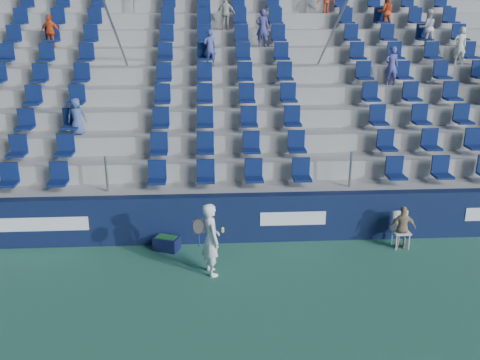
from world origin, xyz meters
name	(u,v)px	position (x,y,z in m)	size (l,w,h in m)	color
ground	(238,311)	(0.00, 0.00, 0.00)	(70.00, 70.00, 0.00)	#2C6750
sponsor_wall	(231,218)	(0.00, 3.15, 0.60)	(24.00, 0.32, 1.20)	#101A3C
grandstand	(224,114)	(0.00, 8.24, 2.13)	(24.00, 8.17, 6.63)	#9B9B96
tennis_player	(211,239)	(-0.50, 1.51, 0.82)	(0.69, 0.68, 1.63)	white
line_judge_chair	(400,227)	(4.05, 2.64, 0.49)	(0.39, 0.40, 0.87)	white
line_judge	(403,228)	(4.05, 2.50, 0.53)	(0.62, 0.26, 1.07)	tan
ball_bin	(167,243)	(-1.55, 2.75, 0.18)	(0.68, 0.57, 0.33)	#0F1539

